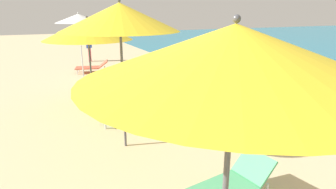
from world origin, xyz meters
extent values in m
cone|color=yellow|center=(-0.27, 3.58, 2.47)|extent=(2.27, 2.27, 0.41)
sphere|color=#4C4C51|center=(-0.27, 3.58, 2.71)|extent=(0.06, 0.06, 0.06)
cube|color=#4CA572|center=(1.27, 4.95, 0.45)|extent=(0.45, 0.65, 0.35)
cylinder|color=silver|center=(1.28, 5.21, 0.13)|extent=(0.04, 0.04, 0.25)
cylinder|color=#4C4C51|center=(-0.13, 7.30, 1.19)|extent=(0.05, 0.05, 2.38)
cone|color=yellow|center=(-0.13, 7.30, 2.64)|extent=(2.27, 2.27, 0.52)
sphere|color=#4C4C51|center=(-0.13, 7.30, 2.93)|extent=(0.06, 0.06, 0.06)
cube|color=#4CA572|center=(0.18, 8.60, 0.24)|extent=(1.24, 0.75, 0.04)
cube|color=#4CA572|center=(0.96, 8.53, 0.44)|extent=(0.46, 0.69, 0.37)
cylinder|color=silver|center=(-0.34, 8.36, 0.11)|extent=(0.04, 0.04, 0.22)
cylinder|color=silver|center=(-0.29, 8.91, 0.11)|extent=(0.04, 0.04, 0.22)
cylinder|color=silver|center=(1.00, 8.25, 0.11)|extent=(0.04, 0.04, 0.22)
cylinder|color=silver|center=(1.05, 8.80, 0.11)|extent=(0.04, 0.04, 0.22)
cylinder|color=#4C4C51|center=(-0.31, 10.28, 0.98)|extent=(0.05, 0.05, 1.96)
cone|color=yellow|center=(-0.31, 10.28, 2.26)|extent=(2.50, 2.50, 0.60)
sphere|color=#4C4C51|center=(-0.31, 10.28, 2.59)|extent=(0.06, 0.06, 0.06)
cube|color=blue|center=(-0.08, 11.49, 0.28)|extent=(1.20, 0.63, 0.04)
cube|color=blue|center=(0.69, 11.45, 0.46)|extent=(0.45, 0.58, 0.34)
cylinder|color=silver|center=(-0.58, 11.29, 0.13)|extent=(0.04, 0.04, 0.26)
cylinder|color=silver|center=(-0.55, 11.75, 0.13)|extent=(0.04, 0.04, 0.26)
cylinder|color=silver|center=(0.73, 11.22, 0.13)|extent=(0.04, 0.04, 0.26)
cylinder|color=silver|center=(0.76, 11.67, 0.13)|extent=(0.04, 0.04, 0.26)
cube|color=#4CA572|center=(0.34, 9.19, 0.21)|extent=(1.26, 0.91, 0.04)
cube|color=#4CA572|center=(1.10, 9.36, 0.36)|extent=(0.57, 0.75, 0.30)
cylinder|color=silver|center=(-0.06, 8.81, 0.10)|extent=(0.04, 0.04, 0.19)
cylinder|color=silver|center=(-0.19, 9.37, 0.10)|extent=(0.04, 0.04, 0.19)
cylinder|color=silver|center=(1.19, 9.09, 0.10)|extent=(0.04, 0.04, 0.19)
cylinder|color=silver|center=(1.07, 9.65, 0.10)|extent=(0.04, 0.04, 0.19)
cylinder|color=silver|center=(-0.10, 13.89, 1.14)|extent=(0.05, 0.05, 2.29)
cone|color=white|center=(-0.10, 13.89, 2.46)|extent=(1.82, 1.82, 0.35)
sphere|color=silver|center=(-0.10, 13.89, 2.67)|extent=(0.06, 0.06, 0.06)
cube|color=#D8593F|center=(0.26, 15.17, 0.24)|extent=(1.20, 0.92, 0.04)
cube|color=#D8593F|center=(0.97, 15.00, 0.40)|extent=(0.54, 0.77, 0.31)
cylinder|color=silver|center=(-0.23, 14.97, 0.11)|extent=(0.04, 0.04, 0.22)
cylinder|color=silver|center=(-0.09, 15.56, 0.11)|extent=(0.04, 0.04, 0.22)
cylinder|color=silver|center=(0.93, 14.70, 0.11)|extent=(0.04, 0.04, 0.22)
cylinder|color=silver|center=(1.07, 15.29, 0.11)|extent=(0.04, 0.04, 0.22)
cylinder|color=#D8334C|center=(0.89, 18.33, 0.38)|extent=(0.11, 0.11, 0.75)
cylinder|color=#D8334C|center=(0.82, 18.17, 0.38)|extent=(0.11, 0.11, 0.75)
cube|color=#334CB2|center=(0.85, 18.25, 1.03)|extent=(0.34, 0.42, 0.56)
sphere|color=beige|center=(0.85, 18.25, 1.42)|extent=(0.20, 0.20, 0.20)
cube|color=#2659B2|center=(3.54, 7.97, 0.17)|extent=(0.50, 0.56, 0.34)
cube|color=white|center=(3.54, 7.97, 0.37)|extent=(0.51, 0.57, 0.06)
camera|label=1|loc=(-1.51, 1.91, 2.76)|focal=30.38mm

